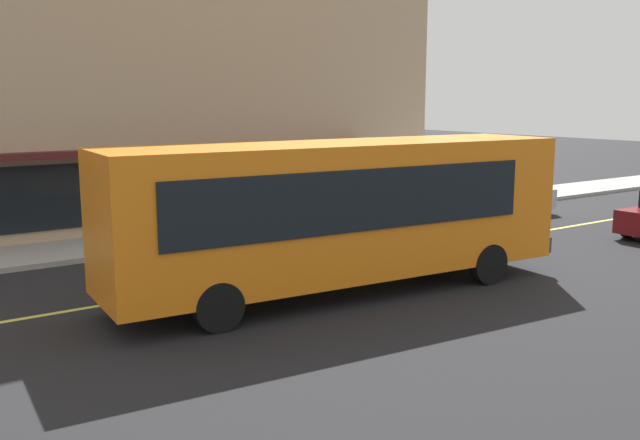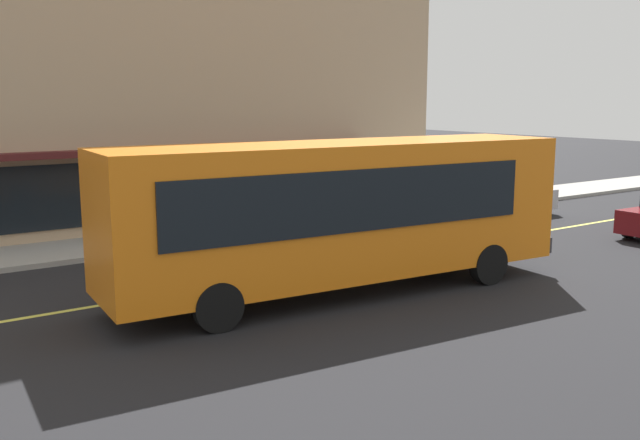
# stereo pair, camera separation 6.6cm
# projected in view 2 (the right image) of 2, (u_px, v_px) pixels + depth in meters

# --- Properties ---
(ground) EXTENTS (120.00, 120.00, 0.00)m
(ground) POSITION_uv_depth(u_px,v_px,m) (269.00, 277.00, 17.80)
(ground) COLOR black
(sidewalk) EXTENTS (80.00, 2.86, 0.15)m
(sidewalk) POSITION_uv_depth(u_px,v_px,m) (178.00, 238.00, 22.39)
(sidewalk) COLOR #9E9B93
(sidewalk) RESTS_ON ground
(lane_centre_stripe) EXTENTS (36.00, 0.16, 0.01)m
(lane_centre_stripe) POSITION_uv_depth(u_px,v_px,m) (269.00, 277.00, 17.80)
(lane_centre_stripe) COLOR #D8D14C
(lane_centre_stripe) RESTS_ON ground
(storefront_building) EXTENTS (23.81, 10.43, 15.11)m
(storefront_building) POSITION_uv_depth(u_px,v_px,m) (104.00, 14.00, 26.26)
(storefront_building) COLOR tan
(storefront_building) RESTS_ON ground
(bus) EXTENTS (11.29, 3.37, 3.50)m
(bus) POSITION_uv_depth(u_px,v_px,m) (343.00, 209.00, 16.08)
(bus) COLOR orange
(bus) RESTS_ON ground
(car_silver) EXTENTS (4.35, 1.96, 1.52)m
(car_silver) POSITION_uv_depth(u_px,v_px,m) (503.00, 197.00, 26.81)
(car_silver) COLOR #B7BABF
(car_silver) RESTS_ON ground
(pedestrian_at_corner) EXTENTS (0.34, 0.34, 1.58)m
(pedestrian_at_corner) POSITION_uv_depth(u_px,v_px,m) (219.00, 205.00, 22.48)
(pedestrian_at_corner) COLOR black
(pedestrian_at_corner) RESTS_ON sidewalk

